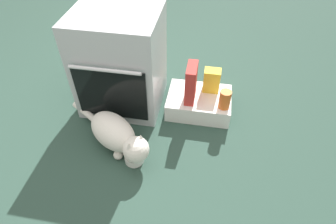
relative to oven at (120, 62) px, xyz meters
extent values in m
plane|color=#284238|center=(-0.01, -0.36, -0.37)|extent=(8.00, 8.00, 0.00)
cube|color=#B7BABF|center=(0.00, 0.00, 0.00)|extent=(0.58, 0.51, 0.74)
cube|color=black|center=(0.00, -0.26, -0.09)|extent=(0.50, 0.01, 0.40)
cylinder|color=silver|center=(0.00, -0.28, 0.13)|extent=(0.47, 0.02, 0.02)
cube|color=white|center=(0.59, -0.01, -0.30)|extent=(0.47, 0.34, 0.14)
cylinder|color=white|center=(0.22, -0.56, -0.34)|extent=(0.12, 0.12, 0.06)
sphere|color=brown|center=(0.22, -0.56, -0.32)|extent=(0.07, 0.07, 0.07)
ellipsoid|color=silver|center=(0.05, -0.45, -0.24)|extent=(0.44, 0.40, 0.22)
sphere|color=silver|center=(0.25, -0.58, -0.22)|extent=(0.17, 0.17, 0.17)
cone|color=silver|center=(0.27, -0.54, -0.16)|extent=(0.06, 0.06, 0.07)
cone|color=silver|center=(0.22, -0.62, -0.16)|extent=(0.06, 0.06, 0.07)
cylinder|color=silver|center=(-0.21, -0.27, -0.30)|extent=(0.30, 0.23, 0.07)
sphere|color=silver|center=(0.18, -0.46, -0.34)|extent=(0.06, 0.06, 0.06)
sphere|color=silver|center=(0.11, -0.56, -0.34)|extent=(0.06, 0.06, 0.06)
cube|color=yellow|center=(0.66, 0.08, -0.14)|extent=(0.12, 0.09, 0.18)
cube|color=#B72D28|center=(0.52, -0.04, -0.09)|extent=(0.07, 0.18, 0.28)
cylinder|color=#D16023|center=(0.77, -0.10, -0.16)|extent=(0.08, 0.08, 0.14)
camera|label=1|loc=(0.63, -1.61, 1.15)|focal=30.12mm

